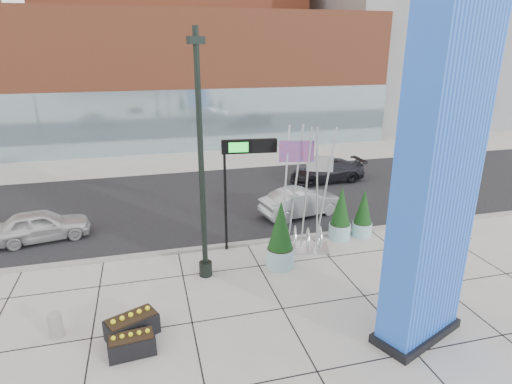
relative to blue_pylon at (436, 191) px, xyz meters
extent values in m
plane|color=#9E9991|center=(-4.48, 3.29, -4.59)|extent=(160.00, 160.00, 0.00)
cube|color=black|center=(-4.48, 13.29, -4.58)|extent=(80.00, 12.00, 0.02)
cube|color=gray|center=(-4.48, 7.29, -4.53)|extent=(80.00, 0.30, 0.12)
cube|color=#A14C2E|center=(-3.48, 30.29, 0.91)|extent=(34.00, 10.00, 11.00)
cube|color=#8CA5B2|center=(-3.48, 25.49, -2.09)|extent=(34.00, 0.60, 5.00)
cube|color=slate|center=(21.52, 35.29, 4.41)|extent=(20.00, 18.00, 18.00)
cube|color=#0C3CBD|center=(0.00, 0.00, 0.16)|extent=(2.84, 1.99, 9.49)
cube|color=black|center=(0.00, 0.00, -4.45)|extent=(3.12, 2.26, 0.26)
cylinder|color=black|center=(-5.62, 5.12, -0.14)|extent=(0.20, 0.20, 8.89)
cylinder|color=black|center=(-5.62, 5.12, -4.31)|extent=(0.49, 0.49, 0.56)
cube|color=black|center=(-5.62, 5.12, 3.86)|extent=(0.61, 0.44, 0.24)
cube|color=silver|center=(-1.34, 6.29, -4.55)|extent=(2.60, 1.80, 0.06)
cylinder|color=silver|center=(-2.09, 6.07, -1.90)|extent=(0.09, 0.09, 5.37)
cylinder|color=silver|center=(-1.66, 6.45, -1.90)|extent=(0.09, 0.09, 5.37)
cylinder|color=silver|center=(-1.23, 6.18, -1.90)|extent=(0.09, 0.09, 5.37)
cylinder|color=silver|center=(-0.75, 6.50, -1.90)|extent=(0.09, 0.09, 5.37)
cylinder|color=silver|center=(-0.48, 6.02, -1.90)|extent=(0.09, 0.09, 5.37)
torus|color=silver|center=(-2.15, 6.18, -4.07)|extent=(0.35, 0.96, 0.98)
torus|color=silver|center=(-1.61, 6.40, -4.07)|extent=(0.35, 0.96, 0.98)
torus|color=silver|center=(-1.07, 6.18, -4.07)|extent=(0.35, 0.96, 0.98)
torus|color=silver|center=(-0.54, 6.40, -4.07)|extent=(0.35, 0.96, 0.98)
cube|color=red|center=(-1.66, 6.29, -0.29)|extent=(1.38, 0.35, 0.86)
cube|color=silver|center=(-0.70, 6.40, -0.83)|extent=(1.01, 0.46, 0.64)
cylinder|color=gray|center=(-10.48, 2.66, -4.20)|extent=(0.40, 0.40, 0.78)
cylinder|color=black|center=(-4.44, 7.09, -2.24)|extent=(0.11, 0.11, 4.70)
cube|color=black|center=(-3.43, 7.09, -0.11)|extent=(2.24, 0.42, 0.56)
cube|color=#19D833|center=(-3.88, 6.96, -0.11)|extent=(0.78, 0.10, 0.39)
cylinder|color=#97C7CC|center=(1.84, 6.89, -4.27)|extent=(0.89, 0.89, 0.62)
cylinder|color=black|center=(1.84, 6.89, -3.96)|extent=(0.82, 0.82, 0.05)
cone|color=black|center=(1.84, 6.89, -3.17)|extent=(0.80, 0.80, 1.60)
cylinder|color=#97C7CC|center=(0.72, 6.89, -4.24)|extent=(0.98, 0.98, 0.68)
cylinder|color=black|center=(0.72, 6.89, -3.90)|extent=(0.90, 0.90, 0.06)
cone|color=black|center=(0.72, 6.89, -3.02)|extent=(0.88, 0.88, 1.76)
cylinder|color=#97C7CC|center=(-2.68, 5.09, -4.20)|extent=(1.10, 1.10, 0.77)
cylinder|color=black|center=(-2.68, 5.09, -3.81)|extent=(1.01, 1.01, 0.07)
cone|color=black|center=(-2.68, 5.09, -2.82)|extent=(0.99, 0.99, 1.98)
cube|color=black|center=(-8.28, 1.29, -4.31)|extent=(1.35, 0.77, 0.56)
cube|color=black|center=(-8.28, 1.29, -4.01)|extent=(1.25, 0.67, 0.06)
cube|color=black|center=(-8.28, 2.09, -4.26)|extent=(1.67, 1.30, 0.64)
cube|color=black|center=(-8.28, 2.09, -3.92)|extent=(1.53, 1.16, 0.06)
imported|color=silver|center=(-12.24, 10.09, -3.90)|extent=(4.27, 2.31, 1.38)
imported|color=#A4A8AC|center=(0.01, 9.89, -3.88)|extent=(4.52, 2.35, 1.42)
imported|color=black|center=(3.63, 14.92, -3.89)|extent=(4.84, 2.12, 1.38)
camera|label=1|loc=(-7.42, -9.25, 3.71)|focal=30.00mm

